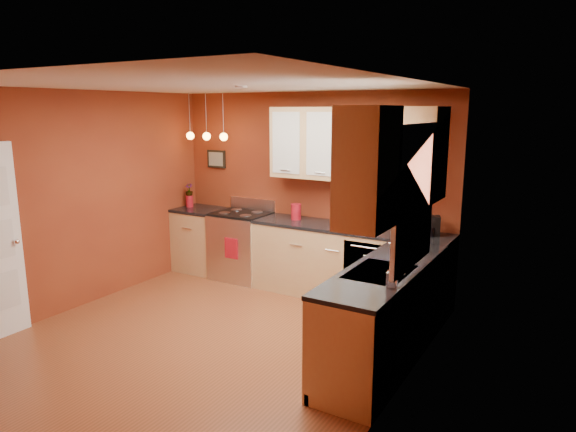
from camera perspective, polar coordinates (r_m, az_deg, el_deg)
The scene contains 26 objects.
floor at distance 5.61m, azimuth -8.27°, elevation -13.36°, with size 4.20×4.20×0.00m, color brown.
ceiling at distance 5.09m, azimuth -9.16°, elevation 14.20°, with size 4.00×4.20×0.02m, color beige.
wall_back at distance 6.92m, azimuth 2.35°, elevation 2.86°, with size 4.00×0.02×2.60m, color maroon.
wall_front at distance 3.87m, azimuth -28.84°, elevation -5.84°, with size 4.00×0.02×2.60m, color maroon.
wall_left at distance 6.63m, azimuth -22.23°, elevation 1.59°, with size 0.02×4.20×2.60m, color maroon.
wall_right at distance 4.25m, azimuth 12.73°, elevation -3.13°, with size 0.02×4.20×2.60m, color maroon.
base_cabinets_back_left at distance 7.77m, azimuth -9.57°, elevation -2.72°, with size 0.70×0.60×0.90m, color tan.
base_cabinets_back_right at distance 6.54m, azimuth 6.70°, elevation -5.40°, with size 2.54×0.60×0.90m, color tan.
base_cabinets_right at distance 5.02m, azimuth 10.60°, elevation -10.96°, with size 0.60×2.10×0.90m, color tan.
counter_back_left at distance 7.66m, azimuth -9.69°, elevation 0.69°, with size 0.70×0.62×0.04m, color black.
counter_back_right at distance 6.42m, azimuth 6.80°, elevation -1.39°, with size 2.54×0.62×0.04m, color black.
counter_right at distance 4.86m, azimuth 10.81°, elevation -5.83°, with size 0.62×2.10×0.04m, color black.
gas_range at distance 7.32m, azimuth -5.19°, elevation -3.24°, with size 0.76×0.64×1.11m.
dishwasher_front at distance 6.15m, azimuth 8.76°, elevation -6.59°, with size 0.60×0.02×0.80m, color silver.
sink at distance 4.72m, azimuth 10.21°, elevation -6.38°, with size 0.50×0.70×0.33m.
window at distance 4.46m, azimuth 13.85°, elevation 2.61°, with size 0.06×1.02×1.22m.
upper_cabinets_back at distance 6.43m, azimuth 6.41°, elevation 7.94°, with size 2.00×0.35×0.90m, color tan.
upper_cabinets_right at distance 4.50m, azimuth 12.27°, elevation 6.12°, with size 0.35×1.95×0.90m, color tan.
wall_picture at distance 7.71m, azimuth -7.96°, elevation 6.29°, with size 0.32×0.03×0.26m, color black.
pendant_lights at distance 7.37m, azimuth -9.03°, elevation 8.81°, with size 0.71×0.11×0.66m.
red_canister at distance 6.77m, azimuth 0.91°, elevation 0.49°, with size 0.14×0.14×0.21m.
red_vase at distance 7.80m, azimuth -10.89°, elevation 1.63°, with size 0.11×0.11×0.17m, color #A2111D.
flowers at distance 7.77m, azimuth -10.94°, elevation 2.82°, with size 0.11×0.11×0.20m, color #A2111D.
coffee_maker at distance 6.14m, azimuth 15.74°, elevation -1.14°, with size 0.20×0.20×0.23m.
soap_pump at distance 4.30m, azimuth 11.51°, elevation -6.52°, with size 0.09×0.09×0.20m, color white.
dish_towel at distance 7.02m, azimuth -6.34°, elevation -3.60°, with size 0.21×0.01×0.28m, color #A2111D.
Camera 1 is at (3.23, -3.92, 2.37)m, focal length 32.00 mm.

